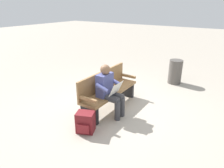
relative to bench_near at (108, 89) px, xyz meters
The scene contains 5 objects.
ground_plane 0.46m from the bench_near, 90.39° to the left, with size 40.00×40.00×0.00m, color #A89E8E.
bench_near is the anchor object (origin of this frame).
person_seated 0.41m from the bench_near, 38.82° to the left, with size 0.57×0.57×1.18m.
backpack 1.17m from the bench_near, 11.71° to the left, with size 0.39×0.42×0.42m.
trash_bin 2.66m from the bench_near, 160.77° to the left, with size 0.41×0.41×0.76m, color #514C47.
Camera 1 is at (3.65, 2.47, 2.38)m, focal length 32.10 mm.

